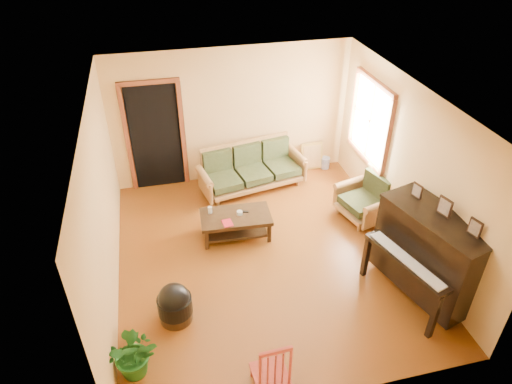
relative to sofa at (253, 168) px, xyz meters
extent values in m
plane|color=#5A2B0B|center=(-0.27, -1.96, -0.43)|extent=(5.00, 5.00, 0.00)
cube|color=black|center=(-1.72, 0.52, 0.60)|extent=(1.08, 0.16, 2.05)
cube|color=white|center=(1.94, -0.66, 1.07)|extent=(0.12, 1.36, 1.46)
cube|color=#9C6B39|center=(0.00, 0.00, 0.00)|extent=(2.12, 1.20, 0.86)
cube|color=black|center=(-0.60, -1.36, -0.22)|extent=(1.18, 0.69, 0.42)
cube|color=#9C6B39|center=(1.64, -1.38, -0.01)|extent=(1.00, 1.03, 0.84)
cube|color=black|center=(1.74, -3.21, 0.24)|extent=(1.27, 1.71, 1.34)
cylinder|color=black|center=(-1.74, -2.91, -0.21)|extent=(0.50, 0.50, 0.44)
cube|color=maroon|center=(-0.76, -4.17, 0.00)|extent=(0.42, 0.46, 0.86)
cube|color=#AE8D3A|center=(1.33, 0.40, -0.13)|extent=(0.46, 0.11, 0.61)
cylinder|color=#33499A|center=(1.63, 0.38, -0.31)|extent=(0.20, 0.20, 0.23)
imported|color=#1C5819|center=(-2.27, -3.62, -0.09)|extent=(0.69, 0.62, 0.68)
imported|color=maroon|center=(-0.85, -1.56, 0.00)|extent=(0.17, 0.22, 0.02)
cylinder|color=silver|center=(-1.00, -1.20, 0.05)|extent=(0.08, 0.08, 0.12)
cylinder|color=silver|center=(-0.53, -1.35, 0.02)|extent=(0.11, 0.11, 0.06)
cube|color=black|center=(-0.45, -1.30, 0.00)|extent=(0.16, 0.08, 0.02)
camera|label=1|loc=(-1.66, -7.22, 4.46)|focal=32.00mm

